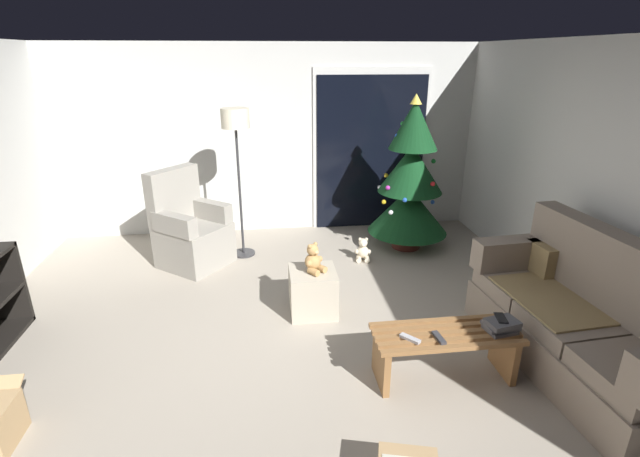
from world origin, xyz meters
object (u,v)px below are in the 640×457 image
Objects in this scene: cell_phone at (501,318)px; teddy_bear_cream_by_tree at (363,251)px; couch at (583,323)px; floor_lamp at (236,133)px; christmas_tree at (410,183)px; book_stack at (501,325)px; ottoman at (313,291)px; teddy_bear_honey at (313,260)px; coffee_table at (445,347)px; remote_graphite at (439,338)px; remote_silver at (410,338)px; armchair at (190,232)px.

cell_phone reaches higher than teddy_bear_cream_by_tree.
couch is 3.88m from floor_lamp.
cell_phone is 2.57m from christmas_tree.
book_stack is 0.59× the size of ottoman.
floor_lamp reaches higher than teddy_bear_cream_by_tree.
couch reaches higher than teddy_bear_honey.
coffee_table is 7.05× the size of remote_graphite.
remote_silver is 3.08m from armchair.
teddy_bear_honey reaches higher than coffee_table.
remote_silver is 0.71m from book_stack.
christmas_tree is 4.38× the size of ottoman.
coffee_table is 3.86× the size of teddy_bear_cream_by_tree.
christmas_tree is at bearing 71.64° from remote_graphite.
cell_phone is 0.50× the size of teddy_bear_honey.
christmas_tree is 1.03m from teddy_bear_cream_by_tree.
book_stack is at bearing -0.70° from remote_graphite.
book_stack is at bearing -40.97° from ottoman.
cell_phone is at bearing -178.86° from couch.
couch is 2.28m from ottoman.
remote_silver is 1.08× the size of cell_phone.
armchair is (-2.60, 2.38, -0.10)m from cell_phone.
teddy_bear_cream_by_tree is at bearing 56.77° from ottoman.
book_stack is 0.15× the size of floor_lamp.
book_stack is at bearing -42.74° from armchair.
coffee_table is 7.05× the size of remote_silver.
coffee_table is 2.22m from teddy_bear_cream_by_tree.
couch reaches higher than cell_phone.
cell_phone is at bearing -51.98° from floor_lamp.
floor_lamp is (-1.60, 2.56, 1.24)m from coffee_table.
coffee_table is 3.23m from armchair.
couch reaches higher than ottoman.
couch is at bearing -28.64° from ottoman.
ottoman reaches higher than coffee_table.
remote_graphite is 0.55× the size of teddy_bear_cream_by_tree.
coffee_table is at bearing -100.91° from christmas_tree.
christmas_tree is 2.18m from floor_lamp.
teddy_bear_cream_by_tree is (-0.56, 2.24, -0.33)m from book_stack.
cell_phone is 2.32m from teddy_bear_cream_by_tree.
remote_silver is 0.60× the size of book_stack.
teddy_bear_cream_by_tree is at bearing 104.05° from book_stack.
teddy_bear_honey reaches higher than remote_silver.
floor_lamp reaches higher than ottoman.
couch is at bearing -76.30° from christmas_tree.
teddy_bear_cream_by_tree is (0.15, 2.27, -0.30)m from remote_silver.
teddy_bear_honey reaches higher than cell_phone.
remote_silver is at bearing -177.61° from book_stack.
teddy_bear_cream_by_tree is (-1.26, 2.21, -0.28)m from couch.
remote_graphite is at bearing -102.48° from christmas_tree.
coffee_table is at bearing -86.01° from teddy_bear_cream_by_tree.
couch is at bearing -35.66° from armchair.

